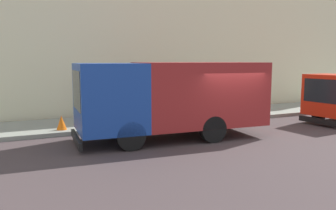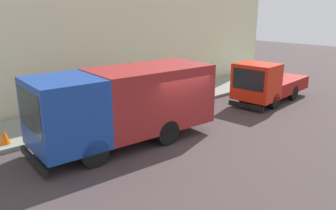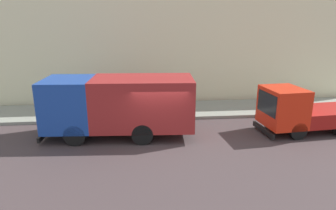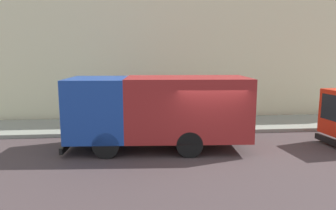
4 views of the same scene
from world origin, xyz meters
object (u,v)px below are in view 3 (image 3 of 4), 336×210
Objects in this scene: pedestrian_standing at (126,95)px; pedestrian_third at (173,99)px; large_utility_truck at (119,103)px; traffic_cone_orange at (56,113)px; small_flatbed_truck at (304,111)px; street_sign_post at (155,91)px; pedestrian_walking at (98,97)px.

pedestrian_third is at bearing 147.73° from pedestrian_standing.
large_utility_truck is 4.67m from traffic_cone_orange.
small_flatbed_truck is (-0.33, -9.22, -0.58)m from large_utility_truck.
street_sign_post is at bearing -92.57° from traffic_cone_orange.
large_utility_truck is 1.26× the size of small_flatbed_truck.
pedestrian_third is at bearing 128.99° from pedestrian_walking.
large_utility_truck is 4.18× the size of pedestrian_standing.
traffic_cone_orange is at bearing 58.67° from large_utility_truck.
traffic_cone_orange is (-0.99, 2.23, -0.62)m from pedestrian_walking.
pedestrian_walking is 2.97× the size of traffic_cone_orange.
pedestrian_standing is 3.00× the size of traffic_cone_orange.
small_flatbed_truck reaches higher than pedestrian_walking.
large_utility_truck is at bearing -166.61° from pedestrian_third.
pedestrian_walking is 4.47m from pedestrian_third.
street_sign_post is at bearing -35.47° from large_utility_truck.
pedestrian_third is (2.76, -2.92, -0.59)m from large_utility_truck.
pedestrian_walking is 2.52m from traffic_cone_orange.
pedestrian_standing is (0.36, -1.64, 0.02)m from pedestrian_walking.
street_sign_post reaches higher than pedestrian_walking.
pedestrian_standing is 2.40m from street_sign_post.
traffic_cone_orange is at bearing 9.56° from pedestrian_standing.
pedestrian_walking is at bearing -66.15° from traffic_cone_orange.
traffic_cone_orange is at bearing 72.00° from small_flatbed_truck.
pedestrian_standing reaches higher than traffic_cone_orange.
pedestrian_standing is at bearing 1.00° from large_utility_truck.
small_flatbed_truck is 9.91× the size of traffic_cone_orange.
traffic_cone_orange is (-1.34, 3.87, -0.64)m from pedestrian_standing.
small_flatbed_truck reaches higher than pedestrian_third.
large_utility_truck is at bearing 141.16° from street_sign_post.
pedestrian_walking is at bearing 69.73° from street_sign_post.
pedestrian_walking is at bearing 2.72° from pedestrian_standing.
pedestrian_standing is (3.92, -0.16, -0.54)m from large_utility_truck.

